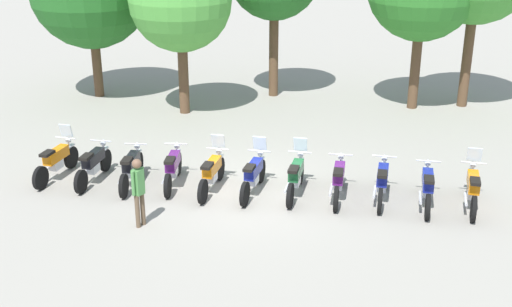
% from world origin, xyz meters
% --- Properties ---
extents(ground_plane, '(80.00, 80.00, 0.00)m').
position_xyz_m(ground_plane, '(0.00, 0.00, 0.00)').
color(ground_plane, gray).
extents(motorcycle_0, '(0.67, 2.18, 1.37)m').
position_xyz_m(motorcycle_0, '(-5.51, 0.26, 0.52)').
color(motorcycle_0, black).
rests_on(motorcycle_0, ground_plane).
extents(motorcycle_1, '(0.62, 2.19, 0.99)m').
position_xyz_m(motorcycle_1, '(-4.41, 0.15, 0.50)').
color(motorcycle_1, black).
rests_on(motorcycle_1, ground_plane).
extents(motorcycle_2, '(0.62, 2.19, 0.99)m').
position_xyz_m(motorcycle_2, '(-3.31, 0.04, 0.50)').
color(motorcycle_2, black).
rests_on(motorcycle_2, ground_plane).
extents(motorcycle_3, '(0.62, 2.19, 0.99)m').
position_xyz_m(motorcycle_3, '(-2.21, 0.20, 0.50)').
color(motorcycle_3, black).
rests_on(motorcycle_3, ground_plane).
extents(motorcycle_4, '(0.62, 2.19, 1.37)m').
position_xyz_m(motorcycle_4, '(-1.10, -0.02, 0.52)').
color(motorcycle_4, black).
rests_on(motorcycle_4, ground_plane).
extents(motorcycle_5, '(0.67, 2.18, 1.37)m').
position_xyz_m(motorcycle_5, '(0.00, -0.03, 0.52)').
color(motorcycle_5, black).
rests_on(motorcycle_5, ground_plane).
extents(motorcycle_6, '(0.62, 2.19, 1.37)m').
position_xyz_m(motorcycle_6, '(1.10, 0.03, 0.52)').
color(motorcycle_6, black).
rests_on(motorcycle_6, ground_plane).
extents(motorcycle_7, '(0.62, 2.19, 0.99)m').
position_xyz_m(motorcycle_7, '(2.20, -0.02, 0.50)').
color(motorcycle_7, black).
rests_on(motorcycle_7, ground_plane).
extents(motorcycle_8, '(0.62, 2.19, 0.99)m').
position_xyz_m(motorcycle_8, '(3.30, 0.01, 0.50)').
color(motorcycle_8, black).
rests_on(motorcycle_8, ground_plane).
extents(motorcycle_9, '(0.62, 2.19, 0.99)m').
position_xyz_m(motorcycle_9, '(4.41, -0.19, 0.50)').
color(motorcycle_9, black).
rests_on(motorcycle_9, ground_plane).
extents(motorcycle_10, '(0.65, 2.19, 1.37)m').
position_xyz_m(motorcycle_10, '(5.51, -0.14, 0.52)').
color(motorcycle_10, black).
rests_on(motorcycle_10, ground_plane).
extents(person_0, '(0.30, 0.39, 1.69)m').
position_xyz_m(person_0, '(-2.37, -2.22, 0.99)').
color(person_0, brown).
rests_on(person_0, ground_plane).
extents(tree_1, '(3.55, 3.55, 5.80)m').
position_xyz_m(tree_1, '(-3.41, 6.55, 4.00)').
color(tree_1, brown).
rests_on(tree_1, ground_plane).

